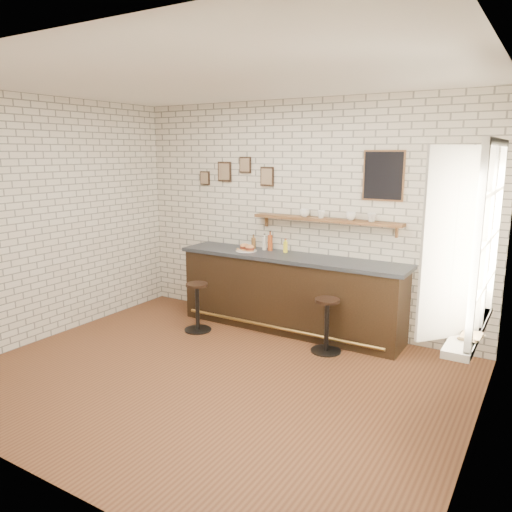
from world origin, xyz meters
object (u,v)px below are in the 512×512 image
object	(u,v)px
condiment_bottle_yellow	(285,247)
shelf_cup_a	(305,213)
sandwich_plate	(246,251)
bar_stool_right	(327,324)
ciabatta_sandwich	(247,247)
shelf_cup_c	(351,216)
bar_counter	(290,293)
book_lower	(461,335)
bitters_bottle_white	(264,243)
bar_stool_left	(197,305)
book_upper	(461,334)
shelf_cup_d	(372,217)
shelf_cup_b	(321,214)
bitters_bottle_amber	(270,243)
bitters_bottle_brown	(253,243)

from	to	relation	value
condiment_bottle_yellow	shelf_cup_a	xyz separation A→B (m)	(0.25, 0.05, 0.46)
sandwich_plate	bar_stool_right	xyz separation A→B (m)	(1.37, -0.40, -0.67)
ciabatta_sandwich	shelf_cup_c	xyz separation A→B (m)	(1.36, 0.25, 0.49)
bar_counter	shelf_cup_a	bearing A→B (deg)	64.23
sandwich_plate	condiment_bottle_yellow	distance (m)	0.54
condiment_bottle_yellow	book_lower	xyz separation A→B (m)	(2.52, -1.84, -0.15)
bitters_bottle_white	ciabatta_sandwich	bearing A→B (deg)	-128.70
ciabatta_sandwich	shelf_cup_a	distance (m)	0.91
condiment_bottle_yellow	bar_stool_left	size ratio (longest dim) A/B	0.29
condiment_bottle_yellow	shelf_cup_a	distance (m)	0.53
bar_stool_right	shelf_cup_c	size ratio (longest dim) A/B	5.08
bar_stool_right	book_upper	world-z (taller)	book_upper
bar_stool_right	sandwich_plate	bearing A→B (deg)	163.72
shelf_cup_a	shelf_cup_d	bearing A→B (deg)	-24.99
shelf_cup_a	shelf_cup_c	distance (m)	0.63
shelf_cup_b	shelf_cup_d	bearing A→B (deg)	-69.52
bar_counter	shelf_cup_a	distance (m)	1.07
shelf_cup_b	book_lower	xyz separation A→B (m)	(2.04, -1.89, -0.61)
shelf_cup_c	bar_counter	bearing A→B (deg)	132.56
ciabatta_sandwich	condiment_bottle_yellow	size ratio (longest dim) A/B	1.39
condiment_bottle_yellow	shelf_cup_b	bearing A→B (deg)	6.01
book_lower	sandwich_plate	bearing A→B (deg)	162.46
bar_counter	book_upper	xyz separation A→B (m)	(2.37, -1.71, 0.45)
bar_counter	book_upper	distance (m)	2.96
bitters_bottle_amber	book_upper	size ratio (longest dim) A/B	1.35
shelf_cup_a	book_upper	size ratio (longest dim) A/B	0.64
condiment_bottle_yellow	shelf_cup_d	bearing A→B (deg)	2.54
shelf_cup_c	book_lower	size ratio (longest dim) A/B	0.64
bar_stool_left	bar_counter	bearing A→B (deg)	32.86
bitters_bottle_amber	book_upper	xyz separation A→B (m)	(2.75, -1.86, -0.16)
bar_stool_right	shelf_cup_d	size ratio (longest dim) A/B	5.83
condiment_bottle_yellow	bar_stool_right	size ratio (longest dim) A/B	0.29
bar_stool_right	book_upper	distance (m)	2.16
shelf_cup_b	shelf_cup_c	bearing A→B (deg)	-69.52
bitters_bottle_white	condiment_bottle_yellow	bearing A→B (deg)	0.00
sandwich_plate	bar_stool_right	world-z (taller)	sandwich_plate
shelf_cup_b	shelf_cup_d	world-z (taller)	shelf_cup_d
sandwich_plate	book_lower	size ratio (longest dim) A/B	1.40
shelf_cup_d	shelf_cup_c	bearing A→B (deg)	176.05
bitters_bottle_brown	bitters_bottle_white	size ratio (longest dim) A/B	0.89
sandwich_plate	shelf_cup_b	world-z (taller)	shelf_cup_b
bitters_bottle_white	book_lower	xyz separation A→B (m)	(2.84, -1.84, -0.16)
shelf_cup_c	bitters_bottle_brown	bearing A→B (deg)	119.29
ciabatta_sandwich	bitters_bottle_white	world-z (taller)	bitters_bottle_white
sandwich_plate	shelf_cup_b	distance (m)	1.14
ciabatta_sandwich	shelf_cup_c	bearing A→B (deg)	10.28
shelf_cup_a	shelf_cup_b	size ratio (longest dim) A/B	1.27
bar_counter	book_lower	bearing A→B (deg)	-35.51
bitters_bottle_amber	shelf_cup_c	world-z (taller)	shelf_cup_c
bitters_bottle_brown	shelf_cup_b	size ratio (longest dim) A/B	1.97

